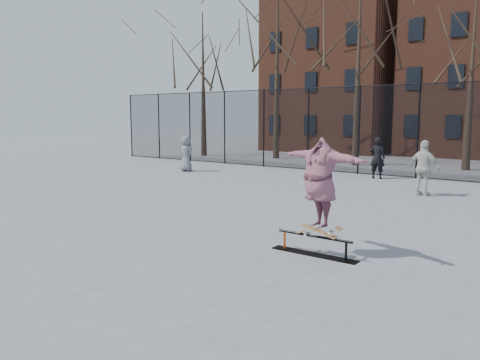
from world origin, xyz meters
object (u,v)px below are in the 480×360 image
Objects in this scene: bystander_black at (377,158)px; bystander_grey at (186,154)px; skateboard at (319,233)px; skater at (320,187)px; bystander_white at (424,168)px; skate_rail at (314,247)px.

bystander_grey is at bearing 14.33° from bystander_black.
bystander_black reaches higher than skateboard.
bystander_white is at bearing 110.72° from skater.
skater is 14.27m from bystander_grey.
bystander_black reaches higher than skate_rail.
bystander_grey is at bearing 143.38° from skateboard.
skateboard is at bearing 100.26° from bystander_black.
bystander_white is at bearing -176.51° from bystander_grey.
bystander_grey reaches higher than skate_rail.
bystander_white reaches higher than skate_rail.
bystander_grey is (-11.35, 8.51, 0.70)m from skate_rail.
skate_rail is 0.96× the size of bystander_white.
bystander_grey is 8.78m from bystander_black.
bystander_white is at bearing 92.59° from skateboard.
bystander_white is (2.81, -3.27, 0.04)m from bystander_black.
skateboard is 8.21m from bystander_white.
skater is 1.11× the size of bystander_white.
skate_rail is 0.86× the size of skater.
skate_rail is 8.23m from bystander_white.
bystander_grey is at bearing 161.51° from skater.
skate_rail is at bearing 180.00° from skateboard.
bystander_white is at bearing 91.91° from skate_rail.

